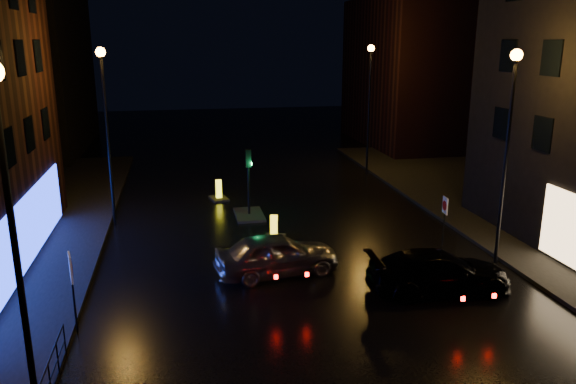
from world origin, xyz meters
name	(u,v)px	position (x,y,z in m)	size (l,w,h in m)	color
ground	(357,364)	(0.00, 0.00, 0.00)	(120.00, 120.00, 0.00)	black
building_far_left	(26,62)	(-16.00, 35.00, 7.00)	(8.00, 16.00, 14.00)	black
building_far_right	(412,72)	(15.00, 32.00, 6.00)	(8.00, 14.00, 12.00)	black
street_lamp_lnear	(10,209)	(-7.80, -2.00, 5.56)	(0.44, 0.44, 8.37)	black
street_lamp_lfar	(105,110)	(-7.80, 14.00, 5.56)	(0.44, 0.44, 8.37)	black
street_lamp_rnear	(509,125)	(7.80, 6.00, 5.56)	(0.44, 0.44, 8.37)	black
street_lamp_rfar	(370,89)	(7.80, 22.00, 5.56)	(0.44, 0.44, 8.37)	black
traffic_signal	(249,206)	(-1.20, 14.00, 0.50)	(1.40, 2.40, 3.45)	black
silver_hatchback	(277,254)	(-1.09, 6.51, 0.80)	(1.89, 4.70, 1.60)	#A5A6AD
dark_sedan	(439,272)	(4.27, 3.90, 0.74)	(2.07, 5.10, 1.48)	black
bollard_near	(274,235)	(-0.57, 10.20, 0.26)	(1.26, 1.55, 1.17)	black
bollard_far	(219,195)	(-2.48, 17.33, 0.25)	(1.12, 1.45, 1.14)	black
road_sign_left	(71,274)	(-7.90, 3.30, 1.93)	(0.20, 0.62, 2.58)	black
road_sign_right	(445,210)	(6.50, 8.07, 1.66)	(0.11, 0.54, 2.22)	black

